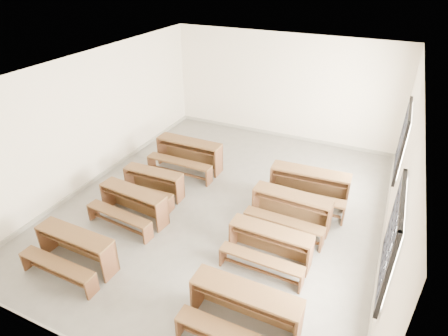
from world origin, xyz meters
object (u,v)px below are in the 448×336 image
at_px(desk_set_0, 75,248).
at_px(desk_set_4, 244,308).
at_px(desk_set_2, 153,182).
at_px(desk_set_3, 188,153).
at_px(desk_set_6, 291,208).
at_px(desk_set_7, 309,185).
at_px(desk_set_1, 132,203).
at_px(desk_set_5, 270,244).

relative_size(desk_set_0, desk_set_4, 0.93).
bearing_deg(desk_set_2, desk_set_3, 83.59).
distance_m(desk_set_0, desk_set_6, 4.35).
xyz_separation_m(desk_set_0, desk_set_2, (-0.03, 2.57, -0.03)).
xyz_separation_m(desk_set_4, desk_set_7, (0.06, 3.84, 0.02)).
relative_size(desk_set_4, desk_set_7, 0.94).
relative_size(desk_set_1, desk_set_7, 0.90).
bearing_deg(desk_set_1, desk_set_7, 39.24).
height_order(desk_set_3, desk_set_6, desk_set_3).
distance_m(desk_set_2, desk_set_7, 3.69).
xyz_separation_m(desk_set_1, desk_set_4, (3.27, -1.59, 0.03)).
relative_size(desk_set_0, desk_set_2, 1.08).
bearing_deg(desk_set_6, desk_set_2, -173.20).
height_order(desk_set_3, desk_set_5, desk_set_3).
xyz_separation_m(desk_set_2, desk_set_5, (3.26, -0.95, 0.03)).
bearing_deg(desk_set_3, desk_set_4, -50.73).
height_order(desk_set_1, desk_set_7, desk_set_7).
distance_m(desk_set_1, desk_set_7, 4.02).
height_order(desk_set_2, desk_set_3, desk_set_3).
xyz_separation_m(desk_set_0, desk_set_3, (0.09, 4.09, 0.06)).
distance_m(desk_set_3, desk_set_7, 3.33).
distance_m(desk_set_1, desk_set_5, 3.14).
bearing_deg(desk_set_4, desk_set_2, 143.56).
bearing_deg(desk_set_4, desk_set_1, 154.50).
distance_m(desk_set_2, desk_set_4, 4.24).
xyz_separation_m(desk_set_2, desk_set_7, (3.45, 1.30, 0.09)).
distance_m(desk_set_3, desk_set_5, 3.99).
relative_size(desk_set_2, desk_set_5, 0.94).
relative_size(desk_set_1, desk_set_5, 1.05).
bearing_deg(desk_set_4, desk_set_7, 89.53).
bearing_deg(desk_set_4, desk_set_5, 95.20).
relative_size(desk_set_3, desk_set_6, 1.06).
height_order(desk_set_3, desk_set_7, desk_set_7).
height_order(desk_set_0, desk_set_5, desk_set_0).
bearing_deg(desk_set_1, desk_set_6, 26.29).
relative_size(desk_set_3, desk_set_7, 0.98).
height_order(desk_set_5, desk_set_7, desk_set_7).
bearing_deg(desk_set_1, desk_set_3, 95.07).
bearing_deg(desk_set_1, desk_set_4, -20.71).
bearing_deg(desk_set_0, desk_set_4, 1.82).
bearing_deg(desk_set_0, desk_set_3, 89.94).
distance_m(desk_set_6, desk_set_7, 1.03).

